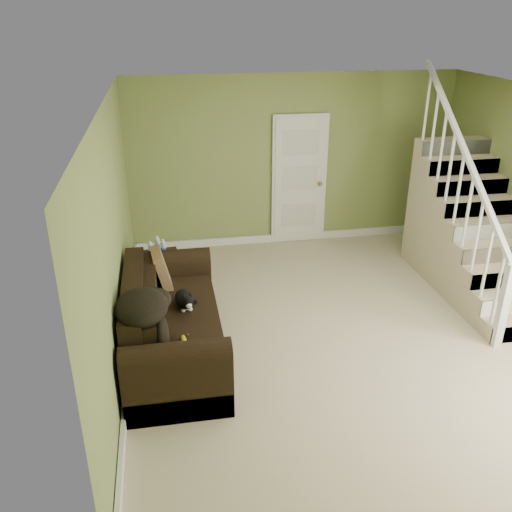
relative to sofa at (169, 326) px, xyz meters
name	(u,v)px	position (x,y,z in m)	size (l,w,h in m)	color
floor	(344,329)	(2.02, 0.14, -0.34)	(5.00, 5.50, 0.01)	#C3AD8C
ceiling	(362,101)	(2.02, 0.14, 2.26)	(5.00, 5.50, 0.01)	white
wall_back	(293,161)	(2.02, 2.89, 0.96)	(5.00, 0.04, 2.60)	olive
wall_front	(500,384)	(2.02, -2.61, 0.96)	(5.00, 0.04, 2.60)	olive
wall_left	(114,241)	(-0.48, 0.14, 0.96)	(0.04, 5.50, 2.60)	olive
baseboard_back	(291,237)	(2.02, 2.86, -0.28)	(5.00, 0.04, 0.12)	white
baseboard_left	(129,345)	(-0.45, 0.14, -0.28)	(0.04, 5.50, 0.12)	white
door	(299,180)	(2.12, 2.85, 0.66)	(0.86, 0.12, 2.02)	white
staircase	(467,236)	(4.01, 1.11, 0.30)	(1.00, 2.51, 2.82)	#C3AD8C
sofa	(169,326)	(0.00, 0.00, 0.00)	(0.99, 2.28, 0.90)	black
side_table	(160,278)	(-0.08, 1.22, -0.03)	(0.56, 0.56, 0.84)	black
cat	(185,300)	(0.18, 0.10, 0.24)	(0.29, 0.52, 0.25)	black
banana	(184,341)	(0.13, -0.58, 0.17)	(0.05, 0.20, 0.05)	gold
throw_pillow	(162,268)	(-0.04, 0.72, 0.34)	(0.11, 0.43, 0.43)	#513020
throw_blanket	(142,307)	(-0.23, -0.59, 0.59)	(0.48, 0.63, 0.26)	black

